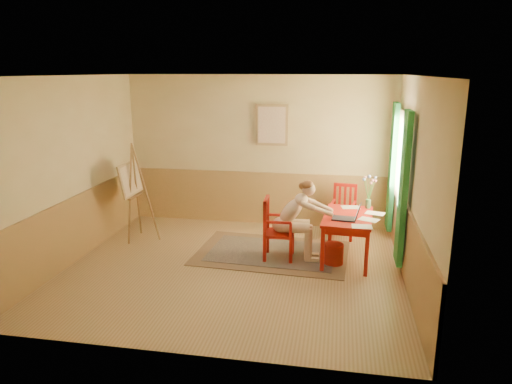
% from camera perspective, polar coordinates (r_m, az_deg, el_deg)
% --- Properties ---
extents(room, '(5.04, 4.54, 2.84)m').
position_cam_1_polar(room, '(6.74, -2.91, 1.83)').
color(room, tan).
rests_on(room, ground).
extents(wainscot, '(5.00, 4.50, 1.00)m').
position_cam_1_polar(wainscot, '(7.73, -1.51, -3.42)').
color(wainscot, tan).
rests_on(wainscot, room).
extents(window, '(0.12, 2.01, 2.20)m').
position_cam_1_polar(window, '(7.72, 16.82, 2.42)').
color(window, white).
rests_on(window, room).
extents(wall_portrait, '(0.60, 0.05, 0.76)m').
position_cam_1_polar(wall_portrait, '(8.76, 1.92, 8.07)').
color(wall_portrait, tan).
rests_on(wall_portrait, room).
extents(rug, '(2.49, 1.73, 0.02)m').
position_cam_1_polar(rug, '(7.73, 1.94, -7.31)').
color(rug, '#8C7251').
rests_on(rug, room).
extents(table, '(0.81, 1.25, 0.72)m').
position_cam_1_polar(table, '(7.40, 11.00, -3.46)').
color(table, red).
rests_on(table, room).
extents(chair_left, '(0.47, 0.45, 0.98)m').
position_cam_1_polar(chair_left, '(7.36, 2.40, -4.45)').
color(chair_left, red).
rests_on(chair_left, room).
extents(chair_back, '(0.47, 0.49, 0.93)m').
position_cam_1_polar(chair_back, '(8.48, 10.46, -2.27)').
color(chair_back, red).
rests_on(chair_back, room).
extents(figure, '(0.94, 0.41, 1.27)m').
position_cam_1_polar(figure, '(7.28, 4.92, -2.96)').
color(figure, beige).
rests_on(figure, room).
extents(laptop, '(0.44, 0.29, 0.25)m').
position_cam_1_polar(laptop, '(7.16, 11.08, -2.89)').
color(laptop, '#1E2338').
rests_on(laptop, table).
extents(papers, '(0.70, 1.20, 0.00)m').
position_cam_1_polar(papers, '(7.37, 12.85, -2.86)').
color(papers, white).
rests_on(papers, table).
extents(vase, '(0.25, 0.26, 0.54)m').
position_cam_1_polar(vase, '(7.78, 13.44, -0.13)').
color(vase, '#3F724C').
rests_on(vase, table).
extents(wastebasket, '(0.37, 0.37, 0.32)m').
position_cam_1_polar(wastebasket, '(7.36, 9.30, -7.37)').
color(wastebasket, '#A51E10').
rests_on(wastebasket, room).
extents(easel, '(0.57, 0.75, 1.70)m').
position_cam_1_polar(easel, '(8.37, -14.67, 1.07)').
color(easel, olive).
rests_on(easel, room).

